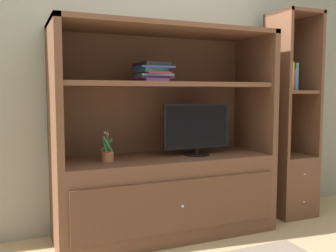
# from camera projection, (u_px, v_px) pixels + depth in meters

# --- Properties ---
(ground_plane) EXTENTS (8.00, 8.00, 0.00)m
(ground_plane) POSITION_uv_depth(u_px,v_px,m) (187.00, 252.00, 2.70)
(ground_plane) COLOR tan
(painted_rear_wall) EXTENTS (6.00, 0.10, 2.80)m
(painted_rear_wall) POSITION_uv_depth(u_px,v_px,m) (150.00, 64.00, 3.27)
(painted_rear_wall) COLOR gray
(painted_rear_wall) RESTS_ON ground_plane
(media_console) EXTENTS (1.76, 0.63, 1.66)m
(media_console) POSITION_uv_depth(u_px,v_px,m) (165.00, 172.00, 3.03)
(media_console) COLOR brown
(media_console) RESTS_ON ground_plane
(tv_monitor) EXTENTS (0.59, 0.21, 0.42)m
(tv_monitor) POSITION_uv_depth(u_px,v_px,m) (197.00, 128.00, 3.06)
(tv_monitor) COLOR black
(tv_monitor) RESTS_ON media_console
(potted_plant) EXTENTS (0.10, 0.10, 0.24)m
(potted_plant) POSITION_uv_depth(u_px,v_px,m) (108.00, 155.00, 2.78)
(potted_plant) COLOR #B26642
(potted_plant) RESTS_ON media_console
(magazine_stack) EXTENTS (0.28, 0.31, 0.15)m
(magazine_stack) POSITION_uv_depth(u_px,v_px,m) (152.00, 72.00, 2.91)
(magazine_stack) COLOR purple
(magazine_stack) RESTS_ON media_console
(bookshelf_tall) EXTENTS (0.39, 0.40, 1.88)m
(bookshelf_tall) POSITION_uv_depth(u_px,v_px,m) (289.00, 148.00, 3.52)
(bookshelf_tall) COLOR brown
(bookshelf_tall) RESTS_ON ground_plane
(upright_book_row) EXTENTS (0.16, 0.16, 0.27)m
(upright_book_row) POSITION_uv_depth(u_px,v_px,m) (286.00, 77.00, 3.42)
(upright_book_row) COLOR red
(upright_book_row) RESTS_ON bookshelf_tall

